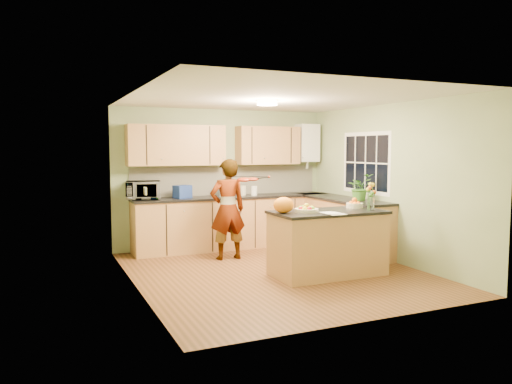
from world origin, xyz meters
name	(u,v)px	position (x,y,z in m)	size (l,w,h in m)	color
floor	(276,272)	(0.00, 0.00, 0.00)	(4.50, 4.50, 0.00)	#503217
ceiling	(276,98)	(0.00, 0.00, 2.50)	(4.00, 4.50, 0.02)	silver
wall_back	(222,178)	(0.00, 2.25, 1.25)	(4.00, 0.02, 2.50)	gray
wall_front	(373,202)	(0.00, -2.25, 1.25)	(4.00, 0.02, 2.50)	gray
wall_left	(135,191)	(-2.00, 0.00, 1.25)	(0.02, 4.50, 2.50)	gray
wall_right	(388,183)	(2.00, 0.00, 1.25)	(0.02, 4.50, 2.50)	gray
back_counter	(233,222)	(0.10, 1.95, 0.47)	(3.64, 0.62, 0.94)	#A17040
right_counter	(342,225)	(1.70, 0.85, 0.47)	(0.62, 2.24, 0.94)	#A17040
splashback	(228,181)	(0.10, 2.23, 1.20)	(3.60, 0.02, 0.52)	#EDE5CD
upper_cabinets	(216,145)	(-0.18, 2.08, 1.85)	(3.20, 0.34, 0.70)	#A17040
boiler	(307,143)	(1.70, 2.09, 1.90)	(0.40, 0.30, 0.86)	white
window_right	(366,163)	(1.99, 0.60, 1.55)	(0.01, 1.30, 1.05)	white
light_switch	(145,191)	(-1.99, -0.60, 1.30)	(0.02, 0.09, 0.09)	white
ceiling_lamp	(267,103)	(0.00, 0.30, 2.46)	(0.30, 0.30, 0.07)	#FFEABF
peninsula_island	(328,243)	(0.61, -0.42, 0.46)	(1.60, 0.82, 0.92)	#A17040
fruit_dish	(306,209)	(0.26, -0.42, 0.96)	(0.33, 0.33, 0.11)	beige
orange_bowl	(354,204)	(1.16, -0.27, 0.98)	(0.25, 0.25, 0.14)	beige
flower_vase	(371,191)	(1.21, -0.60, 1.20)	(0.23, 0.23, 0.42)	silver
orange_bag	(284,205)	(-0.07, -0.37, 1.03)	(0.29, 0.25, 0.22)	orange
papers	(334,213)	(0.51, -0.72, 0.92)	(0.23, 0.32, 0.01)	white
violinist	(228,209)	(-0.33, 1.10, 0.81)	(0.59, 0.39, 1.63)	#E8B78E
violin	(244,180)	(-0.13, 0.88, 1.30)	(0.54, 0.22, 0.11)	#540A05
microwave	(143,190)	(-1.50, 1.99, 1.09)	(0.56, 0.38, 0.31)	white
blue_box	(182,192)	(-0.84, 1.94, 1.05)	(0.28, 0.20, 0.22)	navy
kettle	(222,189)	(-0.12, 1.95, 1.07)	(0.17, 0.17, 0.33)	silver
jar_cream	(243,191)	(0.30, 1.99, 1.03)	(0.11, 0.11, 0.18)	beige
jar_white	(254,191)	(0.49, 1.91, 1.03)	(0.11, 0.11, 0.17)	white
potted_plant	(360,187)	(1.70, 0.35, 1.16)	(0.40, 0.35, 0.45)	#3F7B29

